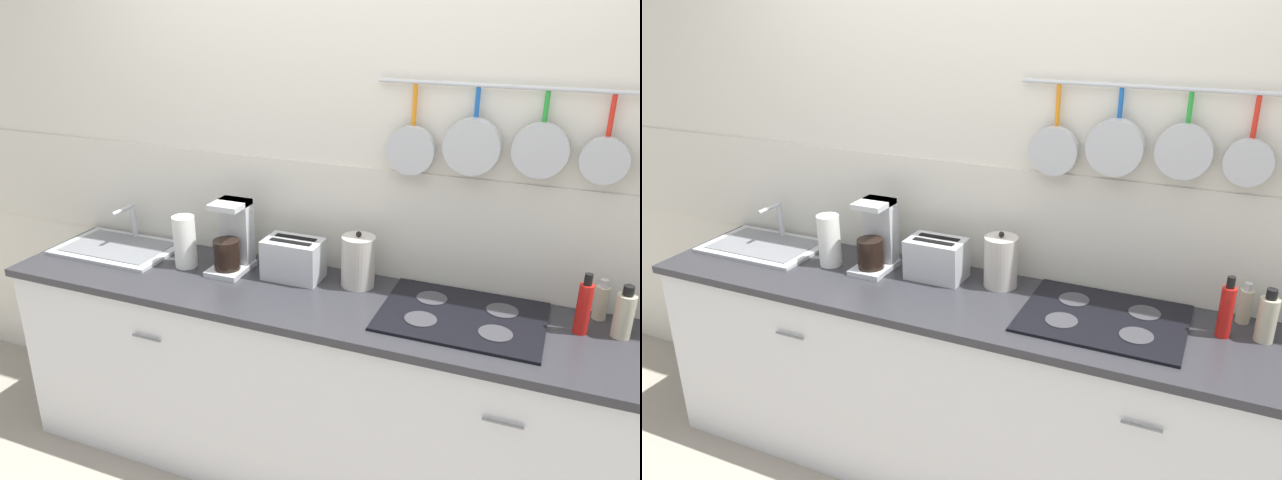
{
  "view_description": "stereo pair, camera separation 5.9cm",
  "coord_description": "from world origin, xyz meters",
  "views": [
    {
      "loc": [
        0.83,
        -2.13,
        2.07
      ],
      "look_at": [
        -0.06,
        0.0,
        1.16
      ],
      "focal_mm": 35.0,
      "sensor_mm": 36.0,
      "label": 1
    },
    {
      "loc": [
        0.88,
        -2.11,
        2.07
      ],
      "look_at": [
        -0.06,
        0.0,
        1.16
      ],
      "focal_mm": 35.0,
      "sensor_mm": 36.0,
      "label": 2
    }
  ],
  "objects": [
    {
      "name": "coffee_maker",
      "position": [
        -0.53,
        0.11,
        1.04
      ],
      "size": [
        0.16,
        0.22,
        0.32
      ],
      "color": "#B7BABF",
      "rests_on": "countertop"
    },
    {
      "name": "toaster",
      "position": [
        -0.24,
        0.13,
        1.0
      ],
      "size": [
        0.27,
        0.16,
        0.18
      ],
      "color": "#B7BABF",
      "rests_on": "countertop"
    },
    {
      "name": "cooktop",
      "position": [
        0.52,
        0.04,
        0.92
      ],
      "size": [
        0.62,
        0.47,
        0.01
      ],
      "color": "black",
      "rests_on": "countertop"
    },
    {
      "name": "ground_plane",
      "position": [
        0.0,
        0.0,
        0.0
      ],
      "size": [
        12.0,
        12.0,
        0.0
      ],
      "primitive_type": "plane",
      "color": "#9E9384"
    },
    {
      "name": "bottle_dish_soap",
      "position": [
        0.94,
        0.1,
        1.01
      ],
      "size": [
        0.05,
        0.05,
        0.24
      ],
      "color": "red",
      "rests_on": "countertop"
    },
    {
      "name": "paper_towel_roll",
      "position": [
        -0.74,
        0.05,
        1.03
      ],
      "size": [
        0.1,
        0.1,
        0.24
      ],
      "color": "white",
      "rests_on": "countertop"
    },
    {
      "name": "sink_basin",
      "position": [
        -1.16,
        0.1,
        0.92
      ],
      "size": [
        0.57,
        0.37,
        0.19
      ],
      "color": "#B7BABF",
      "rests_on": "countertop"
    },
    {
      "name": "countertop",
      "position": [
        0.0,
        0.0,
        0.89
      ],
      "size": [
        2.98,
        0.59,
        0.03
      ],
      "color": "#2D2D33",
      "rests_on": "cabinet_base"
    },
    {
      "name": "bottle_cooking_wine",
      "position": [
        1.08,
        0.12,
        1.0
      ],
      "size": [
        0.07,
        0.07,
        0.2
      ],
      "color": "#BFB799",
      "rests_on": "countertop"
    },
    {
      "name": "bottle_olive_oil",
      "position": [
        1.0,
        0.24,
        0.98
      ],
      "size": [
        0.05,
        0.05,
        0.16
      ],
      "color": "#BFB799",
      "rests_on": "countertop"
    },
    {
      "name": "cabinet_base",
      "position": [
        0.0,
        -0.0,
        0.44
      ],
      "size": [
        2.94,
        0.57,
        0.87
      ],
      "color": "silver",
      "rests_on": "ground_plane"
    },
    {
      "name": "kettle",
      "position": [
        0.05,
        0.17,
        1.02
      ],
      "size": [
        0.14,
        0.14,
        0.25
      ],
      "color": "beige",
      "rests_on": "countertop"
    },
    {
      "name": "wall_back",
      "position": [
        0.0,
        0.33,
        1.28
      ],
      "size": [
        7.2,
        0.15,
        2.6
      ],
      "color": "silver",
      "rests_on": "ground_plane"
    }
  ]
}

